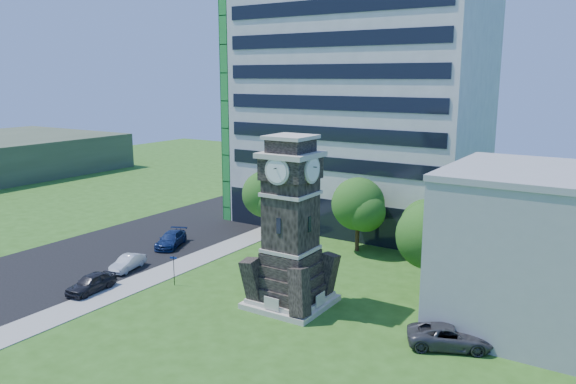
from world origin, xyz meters
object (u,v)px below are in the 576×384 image
Objects in this scene: clock_tower at (291,234)px; park_bench at (263,292)px; car_street_north at (171,239)px; car_east_lot at (450,336)px; car_street_mid at (128,263)px; street_sign at (174,267)px; car_street_south at (91,283)px.

park_bench is at bearing -172.07° from clock_tower.
car_east_lot is (28.92, -6.01, 0.01)m from car_street_north.
street_sign is at bearing -17.18° from car_street_mid.
car_east_lot is 21.44m from street_sign.
car_east_lot is at bearing -1.65° from clock_tower.
car_east_lot reaches higher than car_street_mid.
clock_tower reaches higher than car_street_north.
car_street_north is at bearing 91.31° from car_street_mid.
car_street_mid is 1.55× the size of street_sign.
car_east_lot is (27.25, 0.89, 0.09)m from car_street_mid.
park_bench is (-13.87, 0.02, -0.16)m from car_east_lot.
park_bench is 7.70m from street_sign.
car_street_north is at bearing 161.82° from clock_tower.
street_sign reaches higher than car_street_south.
street_sign is (5.87, -0.50, 0.89)m from car_street_mid.
park_bench is (15.05, -5.99, -0.14)m from car_street_north.
clock_tower is at bearing -6.55° from street_sign.
street_sign is at bearing 69.13° from car_east_lot.
clock_tower is at bearing 18.49° from car_street_south.
clock_tower is 2.95× the size of car_street_south.
car_street_south is at bearing -98.18° from car_street_north.
car_street_mid is (-1.52, 4.94, -0.10)m from car_street_south.
car_street_mid is 7.10m from car_street_north.
clock_tower is 5.25m from park_bench.
street_sign is (7.54, -7.41, 0.80)m from car_street_north.
car_east_lot is at bearing -35.02° from car_street_north.
park_bench is at bearing -5.92° from street_sign.
car_street_south is 5.17m from car_street_mid.
street_sign is at bearing -169.96° from clock_tower.
park_bench is at bearing -8.40° from car_street_mid.
car_street_north is at bearing 53.66° from car_east_lot.
car_street_north is 16.19m from park_bench.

